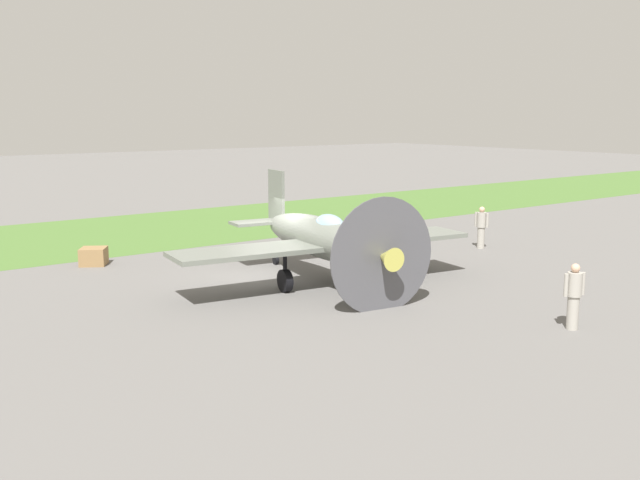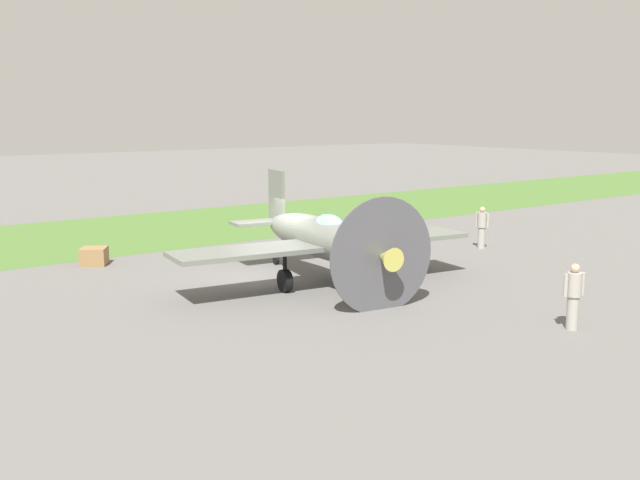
% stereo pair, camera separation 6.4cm
% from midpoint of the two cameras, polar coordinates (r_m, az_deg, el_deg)
% --- Properties ---
extents(ground_plane, '(160.00, 160.00, 0.00)m').
position_cam_midpoint_polar(ground_plane, '(25.16, -3.81, -2.69)').
color(ground_plane, '#605E5B').
extents(grass_verge, '(120.00, 11.00, 0.01)m').
position_cam_midpoint_polar(grass_verge, '(35.33, -14.14, 0.71)').
color(grass_verge, '#476B2D').
rests_on(grass_verge, ground).
extents(airplane_lead, '(10.29, 8.18, 3.64)m').
position_cam_midpoint_polar(airplane_lead, '(23.34, 0.12, 0.16)').
color(airplane_lead, slate).
rests_on(airplane_lead, ground).
extents(ground_crew_chief, '(0.38, 0.62, 1.73)m').
position_cam_midpoint_polar(ground_crew_chief, '(30.43, 12.53, 1.05)').
color(ground_crew_chief, '#9E998E').
rests_on(ground_crew_chief, ground).
extents(ground_crew_mechanic, '(0.61, 0.38, 1.73)m').
position_cam_midpoint_polar(ground_crew_mechanic, '(19.66, 19.28, -4.10)').
color(ground_crew_mechanic, '#9E998E').
rests_on(ground_crew_mechanic, ground).
extents(fuel_drum, '(0.60, 0.60, 0.90)m').
position_cam_midpoint_polar(fuel_drum, '(35.69, 5.07, 1.79)').
color(fuel_drum, maroon).
rests_on(fuel_drum, ground).
extents(supply_crate, '(1.24, 1.24, 0.64)m').
position_cam_midpoint_polar(supply_crate, '(27.81, -17.47, -1.24)').
color(supply_crate, olive).
rests_on(supply_crate, ground).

